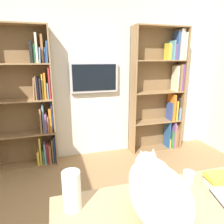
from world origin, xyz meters
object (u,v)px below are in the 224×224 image
object	(u,v)px
cat	(156,190)
desk_book_stack	(219,179)
coffee_mug	(188,178)
paper_towel_roll	(72,191)
wall_mounted_tv	(94,77)
bookshelf_right	(30,103)
bookshelf_left	(164,92)

from	to	relation	value
cat	desk_book_stack	size ratio (longest dim) A/B	3.14
coffee_mug	paper_towel_roll	bearing A→B (deg)	1.62
wall_mounted_tv	bookshelf_right	bearing A→B (deg)	4.68
paper_towel_roll	desk_book_stack	xyz separation A→B (m)	(-1.04, 0.05, -0.08)
bookshelf_left	desk_book_stack	xyz separation A→B (m)	(0.79, 2.17, -0.27)
wall_mounted_tv	cat	world-z (taller)	wall_mounted_tv
wall_mounted_tv	cat	size ratio (longest dim) A/B	1.28
coffee_mug	cat	bearing A→B (deg)	30.29
paper_towel_roll	desk_book_stack	distance (m)	1.04
bookshelf_left	wall_mounted_tv	world-z (taller)	bookshelf_left
coffee_mug	bookshelf_right	bearing A→B (deg)	-59.36
paper_towel_roll	coffee_mug	size ratio (longest dim) A/B	2.57
bookshelf_right	cat	world-z (taller)	bookshelf_right
bookshelf_left	paper_towel_roll	size ratio (longest dim) A/B	8.74
wall_mounted_tv	coffee_mug	world-z (taller)	wall_mounted_tv
paper_towel_roll	coffee_mug	bearing A→B (deg)	-178.38
bookshelf_right	cat	xyz separation A→B (m)	(-0.85, 2.32, -0.07)
bookshelf_left	coffee_mug	bearing A→B (deg)	64.62
bookshelf_right	desk_book_stack	bearing A→B (deg)	123.56
bookshelf_right	paper_towel_roll	bearing A→B (deg)	100.84
coffee_mug	desk_book_stack	xyz separation A→B (m)	(-0.20, 0.08, -0.00)
bookshelf_left	coffee_mug	size ratio (longest dim) A/B	22.46
wall_mounted_tv	cat	distance (m)	2.44
wall_mounted_tv	paper_towel_roll	size ratio (longest dim) A/B	3.15
bookshelf_left	paper_towel_roll	distance (m)	2.80
cat	coffee_mug	size ratio (longest dim) A/B	6.34
bookshelf_right	wall_mounted_tv	bearing A→B (deg)	-175.32
bookshelf_right	coffee_mug	xyz separation A→B (m)	(-1.24, 2.09, -0.20)
bookshelf_left	wall_mounted_tv	xyz separation A→B (m)	(1.24, -0.08, 0.27)
bookshelf_left	bookshelf_right	distance (m)	2.23
bookshelf_left	paper_towel_roll	xyz separation A→B (m)	(1.83, 2.12, -0.19)
desk_book_stack	coffee_mug	bearing A→B (deg)	-21.30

